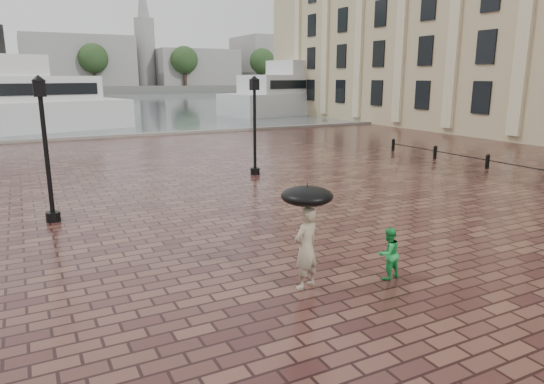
{
  "coord_description": "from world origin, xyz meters",
  "views": [
    {
      "loc": [
        -6.6,
        -6.34,
        4.47
      ],
      "look_at": [
        -0.67,
        5.15,
        1.4
      ],
      "focal_mm": 32.0,
      "sensor_mm": 36.0,
      "label": 1
    }
  ],
  "objects_px": {
    "street_lamps": "(65,131)",
    "adult_pedestrian": "(306,248)",
    "child_pedestrian": "(388,253)",
    "ferry_far": "(316,92)"
  },
  "relations": [
    {
      "from": "adult_pedestrian",
      "to": "ferry_far",
      "type": "xyz_separation_m",
      "value": [
        29.33,
        45.91,
        1.74
      ]
    },
    {
      "from": "child_pedestrian",
      "to": "ferry_far",
      "type": "xyz_separation_m",
      "value": [
        27.42,
        46.34,
        2.05
      ]
    },
    {
      "from": "street_lamps",
      "to": "ferry_far",
      "type": "xyz_separation_m",
      "value": [
        32.88,
        32.62,
        0.32
      ]
    },
    {
      "from": "adult_pedestrian",
      "to": "ferry_far",
      "type": "height_order",
      "value": "ferry_far"
    },
    {
      "from": "child_pedestrian",
      "to": "ferry_far",
      "type": "distance_m",
      "value": 53.88
    },
    {
      "from": "street_lamps",
      "to": "adult_pedestrian",
      "type": "height_order",
      "value": "street_lamps"
    },
    {
      "from": "street_lamps",
      "to": "adult_pedestrian",
      "type": "bearing_deg",
      "value": -75.03
    },
    {
      "from": "child_pedestrian",
      "to": "ferry_far",
      "type": "bearing_deg",
      "value": -125.58
    },
    {
      "from": "child_pedestrian",
      "to": "adult_pedestrian",
      "type": "bearing_deg",
      "value": -17.74
    },
    {
      "from": "street_lamps",
      "to": "child_pedestrian",
      "type": "relative_size",
      "value": 12.87
    }
  ]
}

